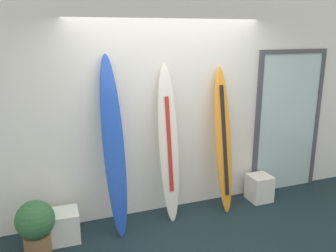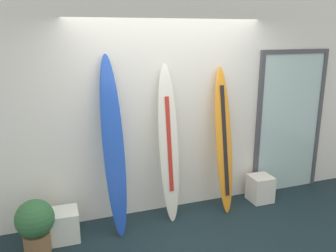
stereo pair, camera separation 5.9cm
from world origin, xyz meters
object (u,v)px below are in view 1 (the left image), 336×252
object	(u,v)px
surfboard_ivory	(169,144)
glass_door	(288,120)
surfboard_cobalt	(114,148)
surfboard_sunset	(223,142)
display_block_center	(259,188)
potted_plant	(36,225)
display_block_left	(65,226)

from	to	relation	value
surfboard_ivory	glass_door	world-z (taller)	glass_door
surfboard_ivory	surfboard_cobalt	bearing A→B (deg)	-174.69
surfboard_ivory	glass_door	bearing A→B (deg)	5.87
surfboard_cobalt	glass_door	world-z (taller)	surfboard_cobalt
surfboard_sunset	surfboard_ivory	bearing A→B (deg)	177.45
surfboard_cobalt	glass_door	distance (m)	2.68
surfboard_ivory	glass_door	distance (m)	1.98
surfboard_sunset	display_block_center	bearing A→B (deg)	-0.09
display_block_center	potted_plant	world-z (taller)	potted_plant
surfboard_ivory	display_block_center	size ratio (longest dim) A/B	5.32
surfboard_ivory	surfboard_sunset	size ratio (longest dim) A/B	1.03
surfboard_ivory	display_block_center	bearing A→B (deg)	-1.44
surfboard_ivory	potted_plant	distance (m)	1.77
surfboard_cobalt	surfboard_sunset	world-z (taller)	surfboard_cobalt
surfboard_sunset	glass_door	xyz separation A→B (m)	(1.21, 0.24, 0.14)
display_block_left	surfboard_cobalt	bearing A→B (deg)	3.47
surfboard_cobalt	surfboard_ivory	size ratio (longest dim) A/B	1.07
display_block_center	surfboard_sunset	bearing A→B (deg)	179.91
display_block_left	glass_door	distance (m)	3.43
surfboard_cobalt	potted_plant	size ratio (longest dim) A/B	3.43
surfboard_sunset	potted_plant	bearing A→B (deg)	-174.30
surfboard_sunset	glass_door	bearing A→B (deg)	11.03
surfboard_sunset	glass_door	distance (m)	1.24
surfboard_ivory	display_block_left	world-z (taller)	surfboard_ivory
display_block_center	potted_plant	distance (m)	3.01
surfboard_ivory	display_block_center	world-z (taller)	surfboard_ivory
surfboard_cobalt	potted_plant	distance (m)	1.17
surfboard_sunset	potted_plant	size ratio (longest dim) A/B	3.12
display_block_center	glass_door	world-z (taller)	glass_door
display_block_left	glass_door	size ratio (longest dim) A/B	0.17
display_block_left	display_block_center	distance (m)	2.70
surfboard_cobalt	display_block_left	xyz separation A→B (m)	(-0.62, -0.04, -0.86)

